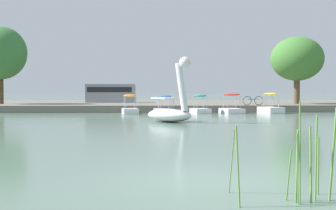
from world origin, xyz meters
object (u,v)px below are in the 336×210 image
Objects in this scene: tree_broadleaf_behind_dock at (1,53)px; bicycle_parked at (253,101)px; pedal_boat_blue at (165,109)px; parked_van at (111,93)px; pedal_boat_teal at (200,108)px; swan_boat at (171,109)px; pedal_boat_red at (232,108)px; pedal_boat_yellow at (271,108)px; pedal_boat_orange at (130,108)px; tree_broadleaf_right at (297,59)px.

bicycle_parked is at bearing -11.50° from tree_broadleaf_behind_dock.
pedal_boat_blue is 12.18m from parked_van.
pedal_boat_blue is at bearing 179.24° from pedal_boat_teal.
parked_van is (-5.18, 20.13, 0.86)m from swan_boat.
swan_boat is 10.35m from pedal_boat_red.
pedal_boat_red is 5.12m from pedal_boat_blue.
pedal_boat_teal is (-5.43, -0.07, -0.03)m from pedal_boat_yellow.
pedal_boat_red is at bearing -0.98° from pedal_boat_blue.
pedal_boat_yellow is at bearing 0.21° from pedal_boat_blue.
pedal_boat_orange is at bearing -166.39° from bicycle_parked.
pedal_boat_yellow is 3.04m from pedal_boat_red.
tree_broadleaf_behind_dock reaches higher than pedal_boat_orange.
pedal_boat_yellow is (8.07, 9.16, -0.26)m from swan_boat.
pedal_boat_orange is at bearing -177.44° from pedal_boat_teal.
pedal_boat_yellow reaches higher than pedal_boat_orange.
pedal_boat_orange is 0.40× the size of parked_van.
pedal_boat_blue is (-0.08, 9.13, -0.32)m from swan_boat.
swan_boat is 1.81× the size of pedal_boat_orange.
pedal_boat_red is at bearing -140.15° from tree_broadleaf_right.
swan_boat reaches higher than pedal_boat_yellow.
pedal_boat_teal is 0.30× the size of tree_broadleaf_behind_dock.
pedal_boat_yellow reaches higher than pedal_boat_teal.
swan_boat is 9.47m from pedal_boat_teal.
pedal_boat_yellow is at bearing 2.22° from pedal_boat_red.
pedal_boat_yellow is 1.10× the size of pedal_boat_blue.
parked_van is at bearing 114.86° from pedal_boat_blue.
tree_broadleaf_behind_dock is (-14.55, 15.67, 4.40)m from swan_boat.
swan_boat is at bearing -119.13° from pedal_boat_red.
pedal_boat_orange is at bearing -173.99° from pedal_boat_blue.
bicycle_parked is (-0.89, 2.09, 0.48)m from pedal_boat_yellow.
parked_van reaches higher than bicycle_parked.
pedal_boat_yellow reaches higher than bicycle_parked.
tree_broadleaf_right reaches higher than pedal_boat_yellow.
pedal_boat_red is 0.49× the size of parked_van.
tree_broadleaf_behind_dock is (-17.19, 6.58, 4.69)m from pedal_boat_teal.
tree_broadleaf_behind_dock reaches higher than swan_boat.
pedal_boat_red is 0.35× the size of tree_broadleaf_behind_dock.
pedal_boat_teal is 13.57m from parked_van.
pedal_boat_blue reaches higher than bicycle_parked.
parked_van reaches higher than pedal_boat_orange.
parked_van is (-5.10, 11.00, 1.18)m from pedal_boat_blue.
bicycle_parked is at bearing 13.61° from pedal_boat_orange.
pedal_boat_blue is 16.57m from tree_broadleaf_behind_dock.
swan_boat is 1.46× the size of pedal_boat_red.
pedal_boat_red reaches higher than pedal_boat_teal.
pedal_boat_teal is at bearing -154.66° from bicycle_parked.
pedal_boat_teal is 0.43× the size of parked_van.
pedal_boat_orange is 1.16× the size of bicycle_parked.
bicycle_parked is (4.54, 2.15, 0.52)m from pedal_boat_teal.
swan_boat is at bearing -73.12° from pedal_boat_orange.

